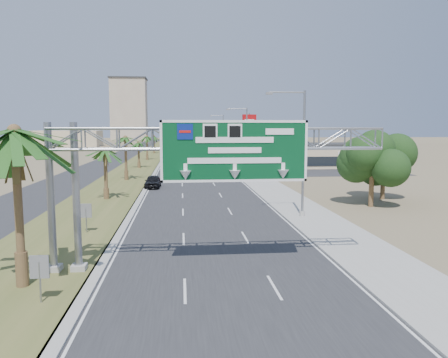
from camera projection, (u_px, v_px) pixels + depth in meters
road at (189, 153)px, 121.17m from camera, size 12.00×300.00×0.02m
sidewalk_right at (219, 153)px, 121.99m from camera, size 4.00×300.00×0.10m
median_grass at (152, 153)px, 120.19m from camera, size 7.00×300.00×0.12m
opposing_road at (127, 154)px, 119.52m from camera, size 8.00×300.00×0.02m
sign_gantry at (202, 150)px, 21.46m from camera, size 16.75×1.24×7.50m
palm_near at (14, 133)px, 18.66m from camera, size 5.70×5.70×8.35m
palm_row_b at (105, 151)px, 42.59m from camera, size 3.99×3.99×5.95m
palm_row_c at (125, 139)px, 58.31m from camera, size 3.99×3.99×6.75m
palm_row_d at (139, 143)px, 76.24m from camera, size 3.99×3.99×5.45m
palm_row_e at (147, 137)px, 94.94m from camera, size 3.99×3.99×6.15m
palm_row_f at (154, 136)px, 119.70m from camera, size 3.99×3.99×5.75m
streetlight_near at (301, 159)px, 34.36m from camera, size 3.27×0.44×10.00m
streetlight_mid at (245, 144)px, 64.01m from camera, size 3.27×0.44×10.00m
streetlight_far at (222, 138)px, 99.59m from camera, size 3.27×0.44×10.00m
signal_mast at (219, 140)px, 83.52m from camera, size 10.28×0.71×8.00m
store_building at (314, 156)px, 79.59m from camera, size 18.00×10.00×4.00m
oak_near at (373, 157)px, 39.08m from camera, size 4.50×4.50×6.80m
oak_far at (384, 161)px, 43.41m from camera, size 3.50×3.50×5.60m
median_signback_a at (40, 271)px, 17.46m from camera, size 0.75×0.08×2.08m
median_signback_b at (86, 213)px, 29.25m from camera, size 0.75×0.08×2.08m
tower_distant at (129, 110)px, 254.37m from camera, size 20.00×16.00×35.00m
building_distant_left at (68, 138)px, 165.86m from camera, size 24.00×14.00×6.00m
building_distant_right at (273, 141)px, 153.45m from camera, size 20.00×12.00×5.00m
car_left_lane at (153, 182)px, 51.86m from camera, size 1.88×4.41×1.49m
car_mid_lane at (185, 165)px, 75.03m from camera, size 1.87×4.52×1.46m
car_right_lane at (225, 164)px, 76.48m from camera, size 3.18×5.66×1.50m
car_far at (177, 156)px, 99.15m from camera, size 2.32×5.10×1.45m
pole_sign_red_near at (249, 125)px, 70.92m from camera, size 2.38×0.98×9.45m
pole_sign_blue at (253, 133)px, 80.20m from camera, size 1.95×1.08×8.26m
pole_sign_red_far at (245, 135)px, 82.66m from camera, size 2.15×1.12×7.29m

